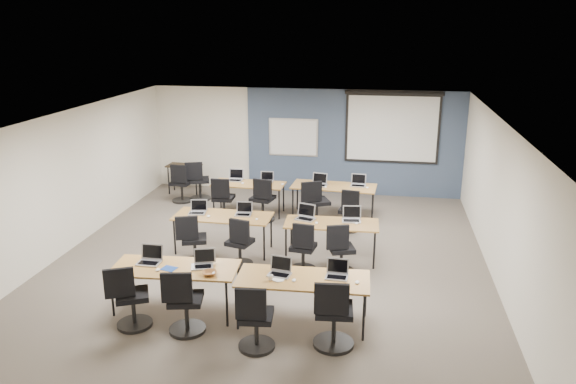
% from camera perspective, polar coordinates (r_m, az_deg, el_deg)
% --- Properties ---
extents(floor, '(8.00, 9.00, 0.02)m').
position_cam_1_polar(floor, '(10.76, -1.71, -6.74)').
color(floor, '#6B6354').
rests_on(floor, ground).
extents(ceiling, '(8.00, 9.00, 0.02)m').
position_cam_1_polar(ceiling, '(9.98, -1.84, 7.60)').
color(ceiling, white).
rests_on(ceiling, ground).
extents(wall_back, '(8.00, 0.04, 2.70)m').
position_cam_1_polar(wall_back, '(14.59, 1.76, 5.20)').
color(wall_back, beige).
rests_on(wall_back, ground).
extents(wall_front, '(8.00, 0.04, 2.70)m').
position_cam_1_polar(wall_front, '(6.27, -10.15, -11.64)').
color(wall_front, beige).
rests_on(wall_front, ground).
extents(wall_left, '(0.04, 9.00, 2.70)m').
position_cam_1_polar(wall_left, '(11.74, -21.29, 1.11)').
color(wall_left, beige).
rests_on(wall_left, ground).
extents(wall_right, '(0.04, 9.00, 2.70)m').
position_cam_1_polar(wall_right, '(10.29, 20.61, -0.94)').
color(wall_right, beige).
rests_on(wall_right, ground).
extents(blue_accent_panel, '(5.50, 0.04, 2.70)m').
position_cam_1_polar(blue_accent_panel, '(14.45, 6.67, 4.97)').
color(blue_accent_panel, '#3D5977').
rests_on(blue_accent_panel, wall_back).
extents(whiteboard, '(1.28, 0.03, 0.98)m').
position_cam_1_polar(whiteboard, '(14.54, 0.54, 5.57)').
color(whiteboard, silver).
rests_on(whiteboard, wall_back).
extents(projector_screen, '(2.40, 0.10, 1.82)m').
position_cam_1_polar(projector_screen, '(14.27, 10.57, 6.84)').
color(projector_screen, black).
rests_on(projector_screen, wall_back).
extents(training_table_front_left, '(1.92, 0.80, 0.73)m').
position_cam_1_polar(training_table_front_left, '(8.82, -11.38, -7.73)').
color(training_table_front_left, olive).
rests_on(training_table_front_left, floor).
extents(training_table_front_right, '(1.94, 0.81, 0.73)m').
position_cam_1_polar(training_table_front_right, '(8.31, 1.53, -8.98)').
color(training_table_front_right, brown).
rests_on(training_table_front_right, floor).
extents(training_table_mid_left, '(1.88, 0.78, 0.73)m').
position_cam_1_polar(training_table_mid_left, '(10.92, -6.62, -2.60)').
color(training_table_mid_left, '#9E6C46').
rests_on(training_table_mid_left, floor).
extents(training_table_mid_right, '(1.74, 0.73, 0.73)m').
position_cam_1_polar(training_table_mid_right, '(10.50, 4.44, -3.38)').
color(training_table_mid_right, olive).
rests_on(training_table_mid_right, floor).
extents(training_table_back_left, '(1.66, 0.69, 0.73)m').
position_cam_1_polar(training_table_back_left, '(13.02, -4.02, 0.67)').
color(training_table_back_left, olive).
rests_on(training_table_back_left, floor).
extents(training_table_back_right, '(1.91, 0.79, 0.73)m').
position_cam_1_polar(training_table_back_right, '(12.83, 4.68, 0.45)').
color(training_table_back_right, '#A67336').
rests_on(training_table_back_right, floor).
extents(laptop_0, '(0.35, 0.30, 0.27)m').
position_cam_1_polar(laptop_0, '(9.02, -13.84, -6.57)').
color(laptop_0, '#BBBBC2').
rests_on(laptop_0, training_table_front_left).
extents(mouse_0, '(0.09, 0.12, 0.04)m').
position_cam_1_polar(mouse_0, '(8.73, -13.08, -7.70)').
color(mouse_0, white).
rests_on(mouse_0, training_table_front_left).
extents(task_chair_0, '(0.56, 0.52, 1.00)m').
position_cam_1_polar(task_chair_0, '(8.62, -15.76, -10.69)').
color(task_chair_0, black).
rests_on(task_chair_0, floor).
extents(laptop_1, '(0.33, 0.28, 0.25)m').
position_cam_1_polar(laptop_1, '(8.74, -8.62, -7.07)').
color(laptop_1, '#B9B9B9').
rests_on(laptop_1, training_table_front_left).
extents(mouse_1, '(0.07, 0.10, 0.04)m').
position_cam_1_polar(mouse_1, '(8.48, -7.51, -8.16)').
color(mouse_1, white).
rests_on(mouse_1, training_table_front_left).
extents(task_chair_1, '(0.53, 0.53, 1.01)m').
position_cam_1_polar(task_chair_1, '(8.30, -10.51, -11.38)').
color(task_chair_1, black).
rests_on(task_chair_1, floor).
extents(laptop_2, '(0.33, 0.28, 0.25)m').
position_cam_1_polar(laptop_2, '(8.38, -0.82, -7.94)').
color(laptop_2, '#9E9EAA').
rests_on(laptop_2, training_table_front_right).
extents(mouse_2, '(0.09, 0.11, 0.03)m').
position_cam_1_polar(mouse_2, '(8.19, 0.60, -8.95)').
color(mouse_2, white).
rests_on(mouse_2, training_table_front_right).
extents(task_chair_2, '(0.51, 0.51, 0.99)m').
position_cam_1_polar(task_chair_2, '(7.81, -3.37, -13.14)').
color(task_chair_2, black).
rests_on(task_chair_2, floor).
extents(laptop_3, '(0.32, 0.28, 0.25)m').
position_cam_1_polar(laptop_3, '(8.34, 5.00, -8.16)').
color(laptop_3, '#A8A8A9').
rests_on(laptop_3, training_table_front_right).
extents(mouse_3, '(0.07, 0.11, 0.04)m').
position_cam_1_polar(mouse_3, '(8.19, 7.05, -9.09)').
color(mouse_3, white).
rests_on(mouse_3, training_table_front_right).
extents(task_chair_3, '(0.57, 0.57, 1.05)m').
position_cam_1_polar(task_chair_3, '(7.86, 4.63, -12.73)').
color(task_chair_3, black).
rests_on(task_chair_3, floor).
extents(laptop_4, '(0.33, 0.28, 0.25)m').
position_cam_1_polar(laptop_4, '(11.10, -9.16, -1.81)').
color(laptop_4, '#B3B3BB').
rests_on(laptop_4, training_table_mid_left).
extents(mouse_4, '(0.09, 0.12, 0.04)m').
position_cam_1_polar(mouse_4, '(10.87, -8.07, -2.45)').
color(mouse_4, white).
rests_on(mouse_4, training_table_mid_left).
extents(task_chair_4, '(0.52, 0.50, 0.98)m').
position_cam_1_polar(task_chair_4, '(10.50, -9.64, -5.21)').
color(task_chair_4, black).
rests_on(task_chair_4, floor).
extents(laptop_5, '(0.31, 0.26, 0.24)m').
position_cam_1_polar(laptop_5, '(10.90, -4.53, -2.00)').
color(laptop_5, '#B2B2BC').
rests_on(laptop_5, training_table_mid_left).
extents(mouse_5, '(0.08, 0.10, 0.03)m').
position_cam_1_polar(mouse_5, '(10.62, -3.19, -2.77)').
color(mouse_5, white).
rests_on(mouse_5, training_table_mid_left).
extents(task_chair_5, '(0.48, 0.48, 0.96)m').
position_cam_1_polar(task_chair_5, '(10.29, -4.91, -5.53)').
color(task_chair_5, black).
rests_on(task_chair_5, floor).
extents(laptop_6, '(0.35, 0.30, 0.27)m').
position_cam_1_polar(laptop_6, '(10.65, 1.81, -2.38)').
color(laptop_6, silver).
rests_on(laptop_6, training_table_mid_right).
extents(mouse_6, '(0.08, 0.11, 0.03)m').
position_cam_1_polar(mouse_6, '(10.42, 2.91, -3.15)').
color(mouse_6, white).
rests_on(mouse_6, training_table_mid_right).
extents(task_chair_6, '(0.47, 0.47, 0.96)m').
position_cam_1_polar(task_chair_6, '(10.05, 1.55, -6.05)').
color(task_chair_6, black).
rests_on(task_chair_6, floor).
extents(laptop_7, '(0.35, 0.29, 0.26)m').
position_cam_1_polar(laptop_7, '(10.62, 6.47, -2.55)').
color(laptop_7, '#A4A4AB').
rests_on(laptop_7, training_table_mid_right).
extents(mouse_7, '(0.08, 0.10, 0.03)m').
position_cam_1_polar(mouse_7, '(10.47, 6.97, -3.18)').
color(mouse_7, white).
rests_on(mouse_7, training_table_mid_right).
extents(task_chair_7, '(0.50, 0.48, 0.97)m').
position_cam_1_polar(task_chair_7, '(10.01, 5.34, -6.20)').
color(task_chair_7, black).
rests_on(task_chair_7, floor).
extents(laptop_8, '(0.34, 0.29, 0.26)m').
position_cam_1_polar(laptop_8, '(13.27, -5.35, 1.46)').
color(laptop_8, '#B2B2BF').
rests_on(laptop_8, training_table_back_left).
extents(mouse_8, '(0.09, 0.12, 0.04)m').
position_cam_1_polar(mouse_8, '(12.99, -4.63, 0.91)').
color(mouse_8, white).
rests_on(mouse_8, training_table_back_left).
extents(task_chair_8, '(0.51, 0.51, 0.99)m').
position_cam_1_polar(task_chair_8, '(12.76, -6.63, -1.02)').
color(task_chair_8, black).
rests_on(task_chair_8, floor).
extents(laptop_9, '(0.31, 0.26, 0.24)m').
position_cam_1_polar(laptop_9, '(13.08, -2.20, 1.28)').
color(laptop_9, silver).
rests_on(laptop_9, training_table_back_left).
extents(mouse_9, '(0.09, 0.12, 0.04)m').
position_cam_1_polar(mouse_9, '(12.86, -0.55, 0.80)').
color(mouse_9, white).
rests_on(mouse_9, training_table_back_left).
extents(task_chair_9, '(0.54, 0.54, 1.02)m').
position_cam_1_polar(task_chair_9, '(12.58, -2.59, -1.13)').
color(task_chair_9, black).
rests_on(task_chair_9, floor).
extents(laptop_10, '(0.35, 0.29, 0.26)m').
position_cam_1_polar(laptop_10, '(12.85, 3.21, 1.00)').
color(laptop_10, silver).
rests_on(laptop_10, training_table_back_right).
extents(mouse_10, '(0.08, 0.10, 0.03)m').
position_cam_1_polar(mouse_10, '(12.67, 3.83, 0.51)').
color(mouse_10, white).
rests_on(mouse_10, training_table_back_right).
extents(task_chair_10, '(0.61, 0.57, 1.04)m').
position_cam_1_polar(task_chair_10, '(12.30, 2.80, -1.50)').
color(task_chair_10, black).
rests_on(task_chair_10, floor).
extents(laptop_11, '(0.34, 0.29, 0.25)m').
position_cam_1_polar(laptop_11, '(12.88, 7.16, 0.92)').
color(laptop_11, '#BBBBC3').
rests_on(laptop_11, training_table_back_right).
extents(mouse_11, '(0.06, 0.10, 0.04)m').
position_cam_1_polar(mouse_11, '(12.73, 8.05, 0.45)').
color(mouse_11, white).
rests_on(mouse_11, training_table_back_right).
extents(task_chair_11, '(0.46, 0.46, 0.95)m').
position_cam_1_polar(task_chair_11, '(12.04, 6.25, -2.21)').
color(task_chair_11, black).
rests_on(task_chair_11, floor).
extents(blue_mousepad, '(0.26, 0.23, 0.01)m').
position_cam_1_polar(blue_mousepad, '(8.76, -11.99, -7.62)').
color(blue_mousepad, navy).
rests_on(blue_mousepad, training_table_front_left).
extents(snack_bowl, '(0.29, 0.29, 0.05)m').
position_cam_1_polar(snack_bowl, '(8.45, -7.97, -8.16)').
color(snack_bowl, brown).
rests_on(snack_bowl, training_table_front_left).
extents(snack_plate, '(0.18, 0.18, 0.01)m').
position_cam_1_polar(snack_plate, '(8.23, -0.98, -8.87)').
color(snack_plate, white).
rests_on(snack_plate, training_table_front_right).
extents(coffee_cup, '(0.08, 0.08, 0.07)m').
position_cam_1_polar(coffee_cup, '(8.19, -1.80, -8.72)').
color(coffee_cup, white).
rests_on(coffee_cup, snack_plate).
extents(utility_table, '(0.86, 0.48, 0.75)m').
position_cam_1_polar(utility_table, '(14.84, -10.51, 2.33)').
color(utility_table, black).
rests_on(utility_table, floor).
extents(spare_chair_a, '(0.55, 0.53, 1.01)m').
position_cam_1_polar(spare_chair_a, '(14.23, -9.08, 0.81)').
color(spare_chair_a, black).
rests_on(spare_chair_a, floor).
extents(spare_chair_b, '(0.51, 0.51, 0.99)m').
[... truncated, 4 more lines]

